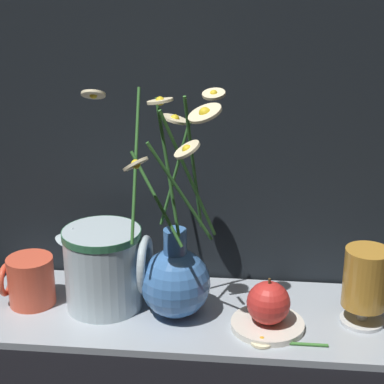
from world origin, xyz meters
TOP-DOWN VIEW (x-y plane):
  - ground_plane at (0.00, 0.00)m, footprint 6.00×6.00m
  - shelf at (0.00, 0.00)m, footprint 0.73×0.25m
  - vase_with_flowers at (-0.04, -0.01)m, footprint 0.22×0.18m
  - yellow_mug at (-0.29, -0.00)m, footprint 0.09×0.08m
  - ceramic_pitcher at (-0.16, 0.01)m, footprint 0.15×0.13m
  - tea_glass at (0.26, -0.01)m, footprint 0.07×0.07m
  - saucer_plate at (0.11, -0.04)m, footprint 0.12×0.12m
  - orange_fruit at (0.11, -0.04)m, footprint 0.07×0.07m
  - loose_daisy at (0.12, -0.08)m, footprint 0.12×0.04m

SIDE VIEW (x-z plane):
  - ground_plane at x=0.00m, z-range 0.00..0.00m
  - shelf at x=0.00m, z-range 0.00..0.01m
  - loose_daisy at x=0.12m, z-range 0.01..0.02m
  - saucer_plate at x=0.11m, z-range 0.01..0.02m
  - yellow_mug at x=-0.29m, z-range 0.01..0.10m
  - orange_fruit at x=0.11m, z-range 0.02..0.09m
  - vase_with_flowers at x=-0.04m, z-range -0.10..0.28m
  - tea_glass at x=0.26m, z-range 0.02..0.15m
  - ceramic_pitcher at x=-0.16m, z-range 0.01..0.16m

